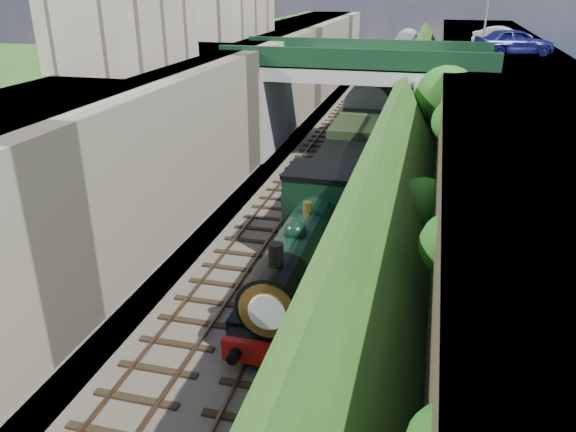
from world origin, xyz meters
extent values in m
plane|color=#1E4714|center=(0.00, 0.00, 0.00)|extent=(160.00, 160.00, 0.00)
cube|color=#473F38|center=(0.00, 20.00, 0.10)|extent=(10.00, 90.00, 0.20)
cube|color=#756B56|center=(-5.50, 20.00, 3.50)|extent=(1.00, 90.00, 7.00)
cube|color=#262628|center=(-9.00, 20.00, 3.50)|extent=(6.00, 90.00, 7.00)
cube|color=#262628|center=(9.50, 20.00, 3.12)|extent=(8.00, 90.00, 6.25)
cube|color=#1E4714|center=(5.00, 20.00, 2.70)|extent=(4.02, 90.00, 6.36)
sphere|color=#194C14|center=(3.79, -1.02, 0.93)|extent=(2.19, 2.19, 2.19)
sphere|color=#194C14|center=(5.95, 2.46, 4.45)|extent=(1.78, 1.78, 1.78)
sphere|color=#194C14|center=(3.97, 5.10, 1.23)|extent=(1.82, 1.82, 1.82)
sphere|color=#194C14|center=(5.11, 8.35, 3.09)|extent=(2.30, 2.30, 2.30)
sphere|color=#194C14|center=(4.18, 11.78, 1.57)|extent=(1.53, 1.53, 1.53)
sphere|color=#194C14|center=(6.23, 14.73, 4.90)|extent=(2.26, 2.26, 2.26)
sphere|color=#194C14|center=(4.09, 16.78, 1.42)|extent=(2.02, 2.02, 2.02)
sphere|color=#194C14|center=(4.05, 19.49, 1.36)|extent=(2.28, 2.28, 2.28)
sphere|color=#194C14|center=(5.10, 22.17, 3.06)|extent=(2.07, 2.07, 2.07)
sphere|color=#194C14|center=(4.11, 26.20, 1.46)|extent=(2.39, 2.39, 2.39)
sphere|color=#194C14|center=(4.49, 29.04, 2.08)|extent=(1.58, 1.58, 1.58)
sphere|color=#194C14|center=(3.89, 31.19, 1.10)|extent=(1.46, 1.46, 1.46)
sphere|color=#194C14|center=(3.99, 35.82, 1.26)|extent=(1.96, 1.96, 1.96)
sphere|color=#194C14|center=(5.40, 38.76, 3.55)|extent=(1.89, 1.89, 1.89)
sphere|color=#194C14|center=(4.11, 41.46, 1.46)|extent=(2.31, 2.31, 2.31)
sphere|color=#194C14|center=(6.10, 43.82, 4.68)|extent=(1.20, 1.20, 1.20)
sphere|color=#194C14|center=(3.80, 47.15, 0.95)|extent=(1.62, 1.62, 1.62)
sphere|color=#194C14|center=(5.00, 49.47, 2.90)|extent=(2.23, 2.23, 2.23)
cube|color=black|center=(-2.00, 20.00, 0.24)|extent=(2.50, 90.00, 0.07)
cube|color=brown|center=(-2.72, 20.00, 0.33)|extent=(0.08, 90.00, 0.14)
cube|color=brown|center=(-1.28, 20.00, 0.33)|extent=(0.08, 90.00, 0.14)
cube|color=black|center=(1.20, 20.00, 0.24)|extent=(2.50, 90.00, 0.07)
cube|color=brown|center=(0.48, 20.00, 0.33)|extent=(0.08, 90.00, 0.14)
cube|color=brown|center=(1.92, 20.00, 0.33)|extent=(0.08, 90.00, 0.14)
cube|color=gray|center=(0.50, 24.00, 5.70)|extent=(16.00, 6.00, 0.90)
cube|color=#13351C|center=(0.50, 21.15, 6.65)|extent=(16.00, 0.30, 1.20)
cube|color=#13351C|center=(0.50, 26.85, 6.65)|extent=(16.00, 0.30, 1.20)
cube|color=gray|center=(-5.50, 24.00, 2.85)|extent=(1.40, 6.40, 5.70)
cube|color=gray|center=(5.20, 24.00, 2.85)|extent=(2.40, 6.40, 5.70)
cube|color=gray|center=(-9.50, 14.00, 9.00)|extent=(4.00, 8.00, 4.00)
cylinder|color=black|center=(5.80, 21.32, 2.20)|extent=(0.30, 0.30, 4.40)
sphere|color=#194C14|center=(5.80, 21.32, 4.80)|extent=(3.60, 3.60, 3.60)
sphere|color=#194C14|center=(6.30, 22.12, 4.20)|extent=(2.40, 2.40, 2.40)
cylinder|color=gray|center=(8.18, 32.76, 9.25)|extent=(0.14, 0.14, 6.00)
imported|color=navy|center=(9.86, 29.12, 7.10)|extent=(5.37, 3.56, 1.70)
imported|color=#B2B3B7|center=(9.65, 34.58, 6.95)|extent=(4.42, 2.17, 1.40)
cube|color=black|center=(1.20, 5.38, 0.50)|extent=(2.40, 8.40, 0.60)
cube|color=black|center=(1.20, 6.38, 1.05)|extent=(2.70, 10.00, 0.35)
cube|color=maroon|center=(1.20, 1.28, 0.95)|extent=(2.70, 0.25, 0.70)
cylinder|color=black|center=(1.20, 5.58, 2.35)|extent=(1.90, 5.60, 1.90)
cylinder|color=black|center=(1.20, 2.28, 2.35)|extent=(1.96, 1.80, 1.96)
cylinder|color=white|center=(1.20, 1.30, 2.35)|extent=(1.10, 0.05, 1.10)
cylinder|color=black|center=(1.20, 2.28, 3.55)|extent=(0.44, 0.44, 0.90)
sphere|color=black|center=(1.20, 4.58, 3.35)|extent=(0.76, 0.76, 0.76)
cylinder|color=#A57F33|center=(1.20, 6.38, 3.45)|extent=(0.32, 0.32, 0.50)
cube|color=black|center=(1.20, 9.18, 2.50)|extent=(2.75, 2.40, 2.80)
cube|color=black|center=(1.20, 9.18, 3.95)|extent=(2.85, 2.50, 0.15)
cube|color=black|center=(-0.05, 2.78, 0.85)|extent=(0.60, 1.40, 0.90)
cube|color=black|center=(2.45, 2.78, 0.85)|extent=(0.60, 1.40, 0.90)
cube|color=black|center=(1.20, 13.58, 0.45)|extent=(2.30, 6.00, 0.50)
cube|color=black|center=(1.20, 13.58, 0.70)|extent=(2.60, 6.00, 0.50)
cube|color=black|center=(1.20, 13.58, 1.90)|extent=(2.70, 6.00, 2.40)
cube|color=black|center=(1.20, 13.58, 3.15)|extent=(2.50, 5.60, 0.20)
cube|color=black|center=(1.20, 26.18, 0.40)|extent=(2.30, 17.00, 0.40)
cube|color=black|center=(1.20, 26.18, 0.65)|extent=(2.50, 17.00, 0.50)
cube|color=#22301B|center=(1.20, 26.18, 2.15)|extent=(2.80, 18.00, 2.70)
cube|color=slate|center=(1.20, 26.18, 3.65)|extent=(2.90, 18.00, 0.50)
cube|color=black|center=(1.20, 44.98, 0.40)|extent=(2.30, 17.00, 0.40)
cube|color=black|center=(1.20, 44.98, 0.65)|extent=(2.50, 17.00, 0.50)
cube|color=#22301B|center=(1.20, 44.98, 2.15)|extent=(2.80, 18.00, 2.70)
cube|color=slate|center=(1.20, 44.98, 3.65)|extent=(2.90, 18.00, 0.50)
cube|color=black|center=(1.20, 63.78, 0.40)|extent=(2.30, 17.00, 0.40)
cube|color=black|center=(1.20, 63.78, 0.65)|extent=(2.50, 17.00, 0.50)
cube|color=#22301B|center=(1.20, 63.78, 2.15)|extent=(2.80, 18.00, 2.70)
cube|color=slate|center=(1.20, 63.78, 3.65)|extent=(2.90, 18.00, 0.50)
camera|label=1|loc=(5.06, -11.36, 10.83)|focal=35.00mm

